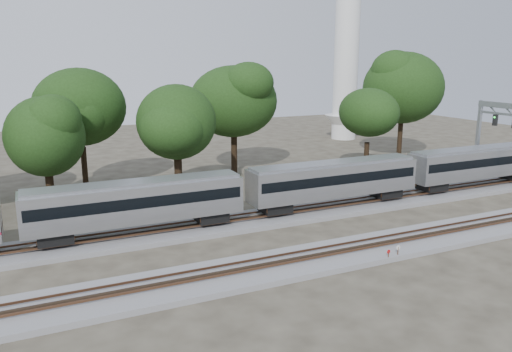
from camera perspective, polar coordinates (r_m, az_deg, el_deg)
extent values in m
plane|color=#383328|center=(39.86, 3.38, -7.77)|extent=(160.00, 160.00, 0.00)
cube|color=slate|center=(44.86, -0.23, -5.05)|extent=(160.00, 5.00, 0.40)
cube|color=brown|center=(44.10, 0.16, -4.75)|extent=(160.00, 0.08, 0.15)
cube|color=brown|center=(45.35, -0.61, -4.25)|extent=(160.00, 0.08, 0.15)
cube|color=slate|center=(36.56, 6.37, -9.47)|extent=(160.00, 5.00, 0.40)
cube|color=brown|center=(35.83, 6.98, -9.19)|extent=(160.00, 0.08, 0.15)
cube|color=brown|center=(36.96, 5.81, -8.44)|extent=(160.00, 0.08, 0.15)
cube|color=#B6B8BE|center=(41.01, -13.47, -2.93)|extent=(17.28, 2.98, 2.98)
cube|color=black|center=(40.93, -13.49, -2.52)|extent=(16.69, 3.03, 0.89)
cube|color=gray|center=(40.62, -13.59, -0.84)|extent=(16.89, 2.38, 0.35)
cube|color=black|center=(40.94, -21.98, -6.42)|extent=(2.58, 2.19, 0.89)
cube|color=black|center=(43.12, -5.15, -4.50)|extent=(2.58, 2.19, 0.89)
cube|color=#B6B8BE|center=(48.01, 8.90, -0.37)|extent=(17.28, 2.98, 2.98)
cube|color=black|center=(47.94, 8.91, -0.03)|extent=(16.69, 3.03, 0.89)
cube|color=gray|center=(47.68, 8.97, 1.42)|extent=(16.89, 2.38, 0.35)
cube|color=black|center=(45.45, 2.20, -3.53)|extent=(2.58, 2.19, 0.89)
cube|color=black|center=(52.12, 14.58, -1.76)|extent=(2.58, 2.19, 0.89)
cube|color=#B6B8BE|center=(60.22, 23.91, 1.39)|extent=(17.28, 2.98, 2.98)
cube|color=black|center=(60.17, 23.94, 1.67)|extent=(16.69, 3.03, 0.89)
cube|color=gray|center=(59.96, 24.05, 2.83)|extent=(16.89, 2.38, 0.35)
cube|color=black|center=(56.15, 19.47, -1.04)|extent=(2.58, 2.19, 0.89)
cylinder|color=#512D19|center=(37.43, 14.89, -8.91)|extent=(0.06, 0.06, 0.88)
cylinder|color=#B30C10|center=(37.29, 14.92, -8.36)|extent=(0.31, 0.08, 0.31)
cylinder|color=#512D19|center=(38.07, 15.90, -8.50)|extent=(0.07, 0.07, 0.99)
cylinder|color=silver|center=(37.92, 15.94, -7.88)|extent=(0.35, 0.06, 0.35)
cube|color=#512D19|center=(38.03, 13.55, -8.94)|extent=(0.58, 0.46, 0.30)
cylinder|color=silver|center=(92.66, 10.30, 13.61)|extent=(4.36, 4.36, 30.53)
cone|color=silver|center=(93.43, 9.97, 5.56)|extent=(6.98, 6.98, 4.36)
cube|color=gray|center=(65.33, 23.98, 3.71)|extent=(0.37, 0.37, 9.53)
cube|color=gray|center=(62.47, 26.90, 7.16)|extent=(0.42, 7.84, 0.64)
cube|color=gray|center=(62.56, 26.81, 6.29)|extent=(0.26, 7.84, 0.26)
cube|color=black|center=(63.18, 25.66, 5.79)|extent=(0.26, 0.53, 1.27)
cylinder|color=black|center=(52.11, -22.44, -1.50)|extent=(0.70, 0.70, 3.86)
ellipsoid|color=black|center=(51.13, -22.96, 4.18)|extent=(7.27, 7.27, 6.18)
cylinder|color=black|center=(57.58, -18.98, 0.70)|extent=(0.70, 0.70, 5.01)
ellipsoid|color=black|center=(56.59, -19.50, 7.44)|extent=(9.45, 9.45, 8.03)
cylinder|color=black|center=(52.66, -8.84, -0.24)|extent=(0.70, 0.70, 4.32)
ellipsoid|color=black|center=(51.63, -9.07, 6.11)|extent=(8.15, 8.15, 6.93)
cylinder|color=black|center=(63.48, -2.51, 2.48)|extent=(0.70, 0.70, 4.93)
ellipsoid|color=black|center=(62.58, -2.57, 8.51)|extent=(9.30, 9.30, 7.90)
cylinder|color=black|center=(63.38, 12.48, 1.86)|extent=(0.70, 0.70, 4.29)
ellipsoid|color=black|center=(62.53, 12.74, 7.10)|extent=(8.09, 8.09, 6.88)
cylinder|color=black|center=(75.09, 16.10, 3.89)|extent=(0.70, 0.70, 5.57)
ellipsoid|color=black|center=(74.31, 16.47, 9.64)|extent=(10.50, 10.50, 8.93)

